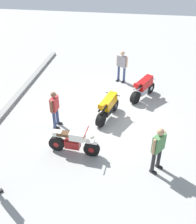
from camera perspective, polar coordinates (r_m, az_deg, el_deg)
ground_plane at (r=11.87m, az=1.43°, el=-0.72°), size 40.00×40.00×0.00m
curb_edge at (r=13.15m, az=-18.82°, el=1.41°), size 14.00×0.30×0.15m
motorcycle_orange_sportbike at (r=11.40m, az=2.24°, el=1.23°), size 1.91×0.91×1.14m
motorcycle_red_sportbike at (r=13.13m, az=9.95°, el=5.36°), size 1.75×1.20×1.14m
motorcycle_cream_vintage at (r=9.64m, az=-5.39°, el=-6.57°), size 0.70×1.96×1.07m
person_in_gray_shirt at (r=14.49m, az=5.24°, el=10.39°), size 0.46×0.66×1.77m
person_in_green_shirt at (r=8.81m, az=13.04°, el=-7.47°), size 0.60×0.52×1.76m
person_in_red_shirt at (r=10.82m, az=-9.45°, el=1.00°), size 0.65×0.34×1.66m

